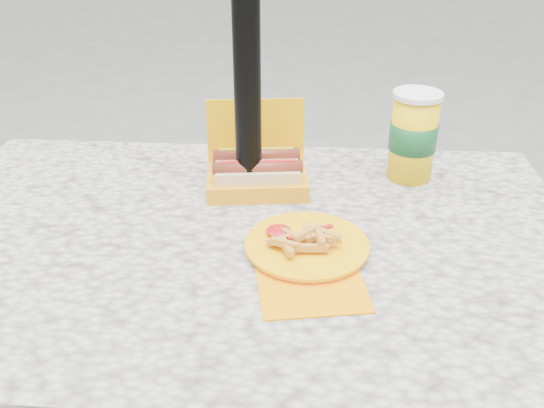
# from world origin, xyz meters

# --- Properties ---
(picnic_table) EXTENTS (1.20, 0.80, 0.75)m
(picnic_table) POSITION_xyz_m (0.00, 0.00, 0.64)
(picnic_table) COLOR beige
(picnic_table) RESTS_ON ground
(umbrella_pole) EXTENTS (0.05, 0.05, 2.20)m
(umbrella_pole) POSITION_xyz_m (0.00, 0.16, 1.10)
(umbrella_pole) COLOR black
(umbrella_pole) RESTS_ON ground
(hotdog_box) EXTENTS (0.21, 0.17, 0.16)m
(hotdog_box) POSITION_xyz_m (0.01, 0.19, 0.79)
(hotdog_box) COLOR #FFAF00
(hotdog_box) RESTS_ON picnic_table
(fries_plate) EXTENTS (0.21, 0.30, 0.04)m
(fries_plate) POSITION_xyz_m (0.12, -0.04, 0.76)
(fries_plate) COLOR #FF9200
(fries_plate) RESTS_ON picnic_table
(soda_cup) EXTENTS (0.10, 0.10, 0.18)m
(soda_cup) POSITION_xyz_m (0.32, 0.26, 0.84)
(soda_cup) COLOR yellow
(soda_cup) RESTS_ON picnic_table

